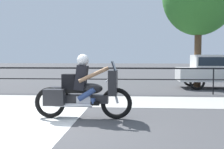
# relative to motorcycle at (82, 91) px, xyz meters

# --- Properties ---
(ground_plane) EXTENTS (120.00, 120.00, 0.00)m
(ground_plane) POSITION_rel_motorcycle_xyz_m (-0.68, -0.73, -0.68)
(ground_plane) COLOR #424244
(sidewalk_band) EXTENTS (44.00, 2.40, 0.01)m
(sidewalk_band) POSITION_rel_motorcycle_xyz_m (-0.68, 2.67, -0.67)
(sidewalk_band) COLOR #A8A59E
(sidewalk_band) RESTS_ON ground
(crosswalk_band) EXTENTS (2.67, 6.00, 0.01)m
(crosswalk_band) POSITION_rel_motorcycle_xyz_m (-1.43, -0.93, -0.67)
(crosswalk_band) COLOR silver
(crosswalk_band) RESTS_ON ground
(fence_railing) EXTENTS (36.00, 0.05, 1.07)m
(fence_railing) POSITION_rel_motorcycle_xyz_m (-0.68, 4.71, 0.17)
(fence_railing) COLOR black
(fence_railing) RESTS_ON ground
(motorcycle) EXTENTS (2.38, 0.76, 1.56)m
(motorcycle) POSITION_rel_motorcycle_xyz_m (0.00, 0.00, 0.00)
(motorcycle) COLOR black
(motorcycle) RESTS_ON ground
(parked_car) EXTENTS (4.04, 1.66, 1.60)m
(parked_car) POSITION_rel_motorcycle_xyz_m (5.30, 7.01, 0.24)
(parked_car) COLOR silver
(parked_car) RESTS_ON ground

